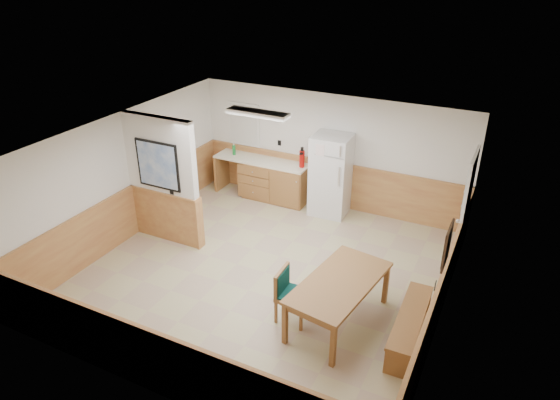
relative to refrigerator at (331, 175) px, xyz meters
The scene contains 20 objects.
ground 2.78m from the refrigerator, 93.96° to the right, with size 6.00×6.00×0.00m, color tan.
ceiling 3.10m from the refrigerator, 93.96° to the right, with size 6.00×6.00×0.02m, color silver.
back_wall 0.56m from the refrigerator, 116.20° to the left, with size 6.00×0.02×2.50m, color white.
right_wall 3.87m from the refrigerator, 43.02° to the right, with size 0.02×6.00×2.50m, color white.
left_wall 4.15m from the refrigerator, 140.43° to the right, with size 0.02×6.00×2.50m, color white.
wainscot_back 0.54m from the refrigerator, 117.48° to the left, with size 6.00×0.04×1.00m, color tan.
wainscot_right 3.86m from the refrigerator, 43.23° to the right, with size 0.04×6.00×1.00m, color tan.
wainscot_left 4.13m from the refrigerator, 140.25° to the right, with size 0.04×6.00×1.00m, color tan.
partition_wall 3.46m from the refrigerator, 134.97° to the right, with size 1.50×0.20×2.50m.
kitchen_counter 1.45m from the refrigerator, behind, with size 2.20×0.61×1.00m.
exterior_door 2.88m from the refrigerator, 14.70° to the right, with size 0.07×1.02×2.15m.
kitchen_window 2.41m from the refrigerator, behind, with size 0.80×0.04×1.00m.
wall_painting 4.10m from the refrigerator, 46.46° to the right, with size 0.04×0.50×0.60m.
fluorescent_fixture 2.28m from the refrigerator, 126.45° to the right, with size 1.20×0.30×0.09m.
refrigerator is the anchor object (origin of this frame).
dining_table 3.58m from the refrigerator, 66.61° to the right, with size 1.17×1.93×0.75m.
dining_bench 4.08m from the refrigerator, 52.06° to the right, with size 0.39×1.64×0.45m.
dining_chair 3.60m from the refrigerator, 78.77° to the right, with size 0.67×0.48×0.85m.
fire_extinguisher 0.74m from the refrigerator, behind, with size 0.13×0.13×0.46m.
soap_bottle 2.39m from the refrigerator, behind, with size 0.07×0.07×0.23m, color #167C30.
Camera 1 is at (3.49, -6.43, 5.13)m, focal length 32.00 mm.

